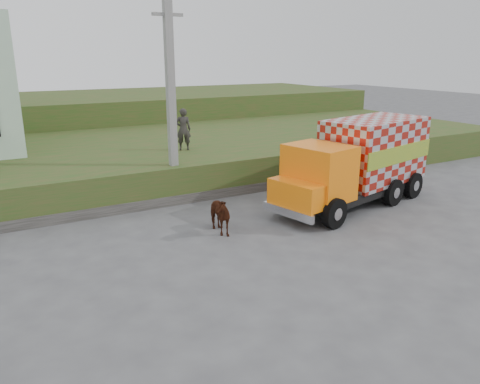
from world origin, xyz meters
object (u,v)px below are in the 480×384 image
cargo_truck (359,162)px  cow (217,214)px  pedestrian (183,129)px  utility_pole (171,100)px

cargo_truck → cow: (-6.40, -0.20, -1.05)m
cow → pedestrian: size_ratio=0.81×
utility_pole → pedestrian: (1.57, 2.70, -1.61)m
utility_pole → cargo_truck: (6.30, -3.86, -2.37)m
utility_pole → cow: 5.30m
cargo_truck → pedestrian: (-4.73, 6.56, 0.76)m
cow → cargo_truck: bearing=4.1°
cow → pedestrian: bearing=78.5°
utility_pole → cargo_truck: size_ratio=1.03×
pedestrian → utility_pole: bearing=80.6°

